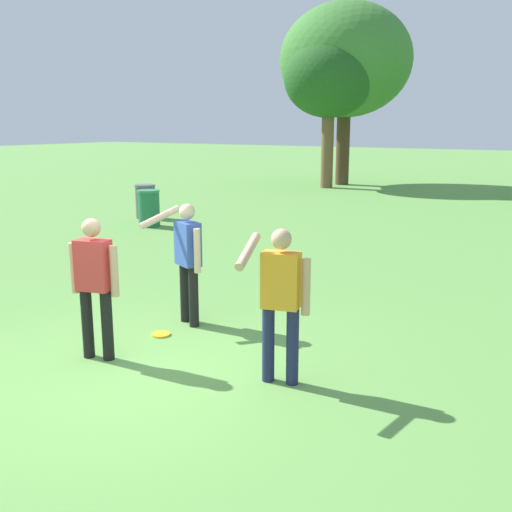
{
  "coord_description": "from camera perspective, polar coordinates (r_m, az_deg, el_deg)",
  "views": [
    {
      "loc": [
        4.3,
        -4.33,
        2.66
      ],
      "look_at": [
        0.44,
        1.95,
        1.0
      ],
      "focal_mm": 41.38,
      "sensor_mm": 36.0,
      "label": 1
    }
  ],
  "objects": [
    {
      "name": "tree_tall_left",
      "position": [
        25.25,
        7.08,
        16.54
      ],
      "size": [
        3.7,
        3.7,
        6.02
      ],
      "color": "brown",
      "rests_on": "ground"
    },
    {
      "name": "person_catcher",
      "position": [
        6.89,
        -15.35,
        -2.21
      ],
      "size": [
        0.59,
        0.31,
        1.64
      ],
      "color": "black",
      "rests_on": "ground"
    },
    {
      "name": "trash_can_beside_table",
      "position": [
        17.23,
        -10.63,
        5.22
      ],
      "size": [
        0.59,
        0.59,
        0.96
      ],
      "color": "#515156",
      "rests_on": "ground"
    },
    {
      "name": "frisbee",
      "position": [
        7.74,
        -9.18,
        -7.48
      ],
      "size": [
        0.24,
        0.24,
        0.03
      ],
      "primitive_type": "cylinder",
      "color": "yellow",
      "rests_on": "ground"
    },
    {
      "name": "ground_plane",
      "position": [
        6.66,
        -12.33,
        -11.18
      ],
      "size": [
        120.0,
        120.0,
        0.0
      ],
      "primitive_type": "plane",
      "color": "#609947"
    },
    {
      "name": "trash_can_further_along",
      "position": [
        15.81,
        -10.31,
        4.58
      ],
      "size": [
        0.59,
        0.59,
        0.96
      ],
      "color": "#237047",
      "rests_on": "ground"
    },
    {
      "name": "person_thrower",
      "position": [
        6.0,
        2.38,
        -3.75
      ],
      "size": [
        0.6,
        0.77,
        1.64
      ],
      "color": "#1E234C",
      "rests_on": "ground"
    },
    {
      "name": "tree_broad_center",
      "position": [
        26.73,
        8.65,
        18.16
      ],
      "size": [
        5.62,
        5.62,
        7.69
      ],
      "color": "#4C3823",
      "rests_on": "ground"
    },
    {
      "name": "person_bystander",
      "position": [
        7.86,
        -6.67,
        0.12
      ],
      "size": [
        0.79,
        0.6,
        1.64
      ],
      "color": "black",
      "rests_on": "ground"
    }
  ]
}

